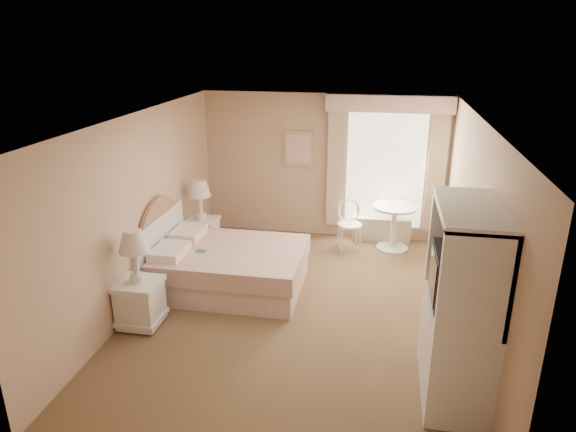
% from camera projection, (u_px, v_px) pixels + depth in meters
% --- Properties ---
extents(room, '(4.21, 5.51, 2.51)m').
position_uv_depth(room, '(298.00, 221.00, 6.33)').
color(room, brown).
rests_on(room, ground).
extents(window, '(2.05, 0.22, 2.51)m').
position_uv_depth(window, '(386.00, 166.00, 8.58)').
color(window, white).
rests_on(window, room).
extents(framed_art, '(0.52, 0.04, 0.62)m').
position_uv_depth(framed_art, '(298.00, 149.00, 8.82)').
color(framed_art, tan).
rests_on(framed_art, room).
extents(bed, '(2.07, 1.56, 1.38)m').
position_uv_depth(bed, '(224.00, 265.00, 7.26)').
color(bed, tan).
rests_on(bed, room).
extents(nightstand_near, '(0.51, 0.51, 1.24)m').
position_uv_depth(nightstand_near, '(139.00, 291.00, 6.25)').
color(nightstand_near, silver).
rests_on(nightstand_near, room).
extents(nightstand_far, '(0.51, 0.51, 1.23)m').
position_uv_depth(nightstand_far, '(202.00, 226.00, 8.35)').
color(nightstand_far, silver).
rests_on(nightstand_far, room).
extents(round_table, '(0.72, 0.72, 0.76)m').
position_uv_depth(round_table, '(394.00, 220.00, 8.50)').
color(round_table, silver).
rests_on(round_table, room).
extents(cafe_chair, '(0.49, 0.49, 0.83)m').
position_uv_depth(cafe_chair, '(349.00, 220.00, 8.57)').
color(cafe_chair, silver).
rests_on(cafe_chair, room).
extents(armoire, '(0.60, 1.19, 1.99)m').
position_uv_depth(armoire, '(460.00, 320.00, 4.95)').
color(armoire, silver).
rests_on(armoire, room).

